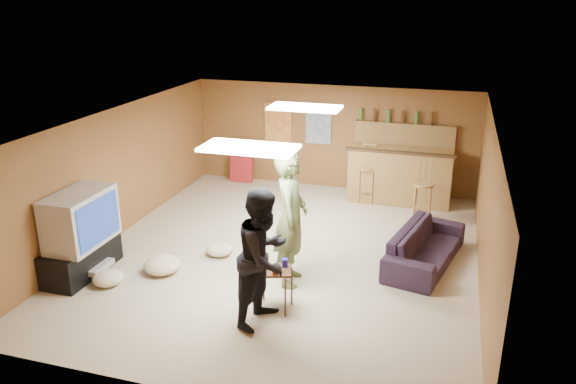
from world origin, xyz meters
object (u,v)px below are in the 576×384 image
(person_black, at_px, (264,257))
(sofa, at_px, (425,247))
(tv_body, at_px, (80,219))
(bar_counter, at_px, (400,176))
(person_olive, at_px, (291,219))
(tray_table, at_px, (274,289))

(person_black, xyz_separation_m, sofa, (1.87, 2.23, -0.61))
(tv_body, height_order, sofa, tv_body)
(sofa, bearing_deg, person_black, 152.75)
(tv_body, xyz_separation_m, person_black, (2.97, -0.42, 0.00))
(sofa, bearing_deg, bar_counter, 27.45)
(person_black, distance_m, sofa, 2.97)
(person_olive, bearing_deg, sofa, -67.34)
(sofa, bearing_deg, person_olive, 134.58)
(person_black, height_order, sofa, person_black)
(bar_counter, bearing_deg, sofa, -75.33)
(person_olive, relative_size, person_black, 1.10)
(sofa, xyz_separation_m, tray_table, (-1.84, -1.92, -0.00))
(bar_counter, relative_size, person_olive, 1.01)
(tv_body, relative_size, tray_table, 1.91)
(bar_counter, xyz_separation_m, sofa, (0.69, -2.64, -0.26))
(tv_body, bearing_deg, bar_counter, 47.00)
(person_olive, xyz_separation_m, sofa, (1.84, 1.14, -0.70))
(bar_counter, height_order, person_olive, person_olive)
(bar_counter, xyz_separation_m, person_black, (-1.18, -4.87, 0.35))
(tv_body, height_order, person_black, person_black)
(tv_body, height_order, tray_table, tv_body)
(bar_counter, xyz_separation_m, person_olive, (-1.15, -3.78, 0.44))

